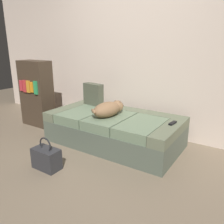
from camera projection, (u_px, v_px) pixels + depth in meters
ground_plane at (67, 174)px, 2.52m from camera, size 10.00×10.00×0.00m
back_wall at (138, 41)px, 3.43m from camera, size 6.40×0.10×2.80m
couch at (114, 129)px, 3.23m from camera, size 1.82×0.94×0.43m
dog_tan at (109, 109)px, 3.08m from camera, size 0.33×0.58×0.20m
tv_remote at (173, 123)px, 2.80m from camera, size 0.06×0.15×0.02m
throw_pillow at (93, 94)px, 3.63m from camera, size 0.35×0.17×0.34m
handbag at (46, 158)px, 2.59m from camera, size 0.32×0.18×0.38m
bookshelf at (37, 93)px, 3.90m from camera, size 0.56×0.30×1.10m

